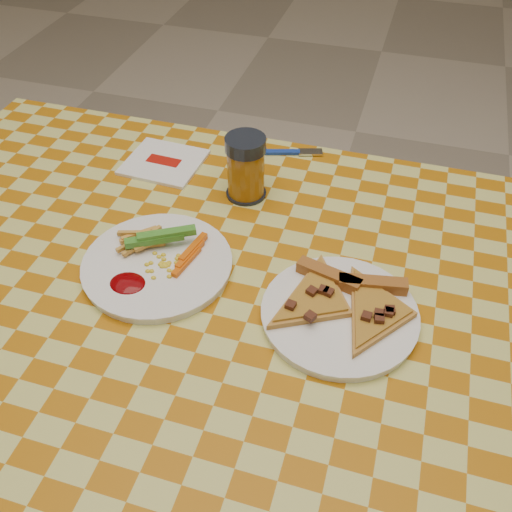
# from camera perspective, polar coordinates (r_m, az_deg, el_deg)

# --- Properties ---
(ground) EXTENTS (8.00, 8.00, 0.00)m
(ground) POSITION_cam_1_polar(r_m,az_deg,el_deg) (1.50, -2.19, -23.96)
(ground) COLOR beige
(ground) RESTS_ON ground
(table) EXTENTS (1.28, 0.88, 0.76)m
(table) POSITION_cam_1_polar(r_m,az_deg,el_deg) (0.91, -3.34, -7.26)
(table) COLOR silver
(table) RESTS_ON ground
(plate_left) EXTENTS (0.28, 0.28, 0.01)m
(plate_left) POSITION_cam_1_polar(r_m,az_deg,el_deg) (0.90, -9.82, -0.96)
(plate_left) COLOR white
(plate_left) RESTS_ON table
(plate_right) EXTENTS (0.23, 0.23, 0.01)m
(plate_right) POSITION_cam_1_polar(r_m,az_deg,el_deg) (0.83, 8.33, -5.89)
(plate_right) COLOR white
(plate_right) RESTS_ON table
(fries_veggies) EXTENTS (0.16, 0.15, 0.04)m
(fries_veggies) POSITION_cam_1_polar(r_m,az_deg,el_deg) (0.90, -10.07, 0.52)
(fries_veggies) COLOR gold
(fries_veggies) RESTS_ON plate_left
(pizza_slices) EXTENTS (0.25, 0.22, 0.02)m
(pizza_slices) POSITION_cam_1_polar(r_m,az_deg,el_deg) (0.82, 8.82, -4.53)
(pizza_slices) COLOR #B98639
(pizza_slices) RESTS_ON plate_right
(drink_glass) EXTENTS (0.07, 0.07, 0.12)m
(drink_glass) POSITION_cam_1_polar(r_m,az_deg,el_deg) (1.00, -1.03, 8.81)
(drink_glass) COLOR black
(drink_glass) RESTS_ON table
(napkin) EXTENTS (0.15, 0.14, 0.01)m
(napkin) POSITION_cam_1_polar(r_m,az_deg,el_deg) (1.12, -9.19, 9.25)
(napkin) COLOR white
(napkin) RESTS_ON table
(fork) EXTENTS (0.15, 0.06, 0.01)m
(fork) POSITION_cam_1_polar(r_m,az_deg,el_deg) (1.14, 2.99, 10.34)
(fork) COLOR #163499
(fork) RESTS_ON table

